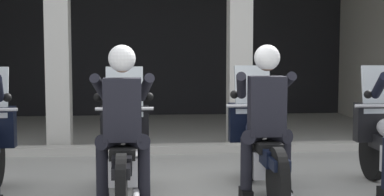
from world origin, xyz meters
name	(u,v)px	position (x,y,z in m)	size (l,w,h in m)	color
ground_plane	(176,147)	(0.00, 3.00, 0.00)	(80.00, 80.00, 0.00)	#999993
station_building	(148,17)	(-0.40, 5.36, 2.09)	(9.33, 4.71, 3.32)	black
kerb_strip	(151,149)	(-0.40, 2.49, 0.06)	(8.83, 0.24, 0.12)	#B7B5AD
motorcycle_center_left	(124,152)	(-0.72, -0.04, 0.50)	(0.62, 2.04, 1.35)	black
police_officer_center_left	(123,113)	(-0.72, -0.33, 0.94)	(0.63, 0.61, 1.58)	black
motorcycle_center_right	(260,147)	(0.72, 0.14, 0.50)	(0.62, 2.04, 1.35)	black
police_officer_center_right	(266,109)	(0.72, -0.14, 0.94)	(0.63, 0.61, 1.58)	black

